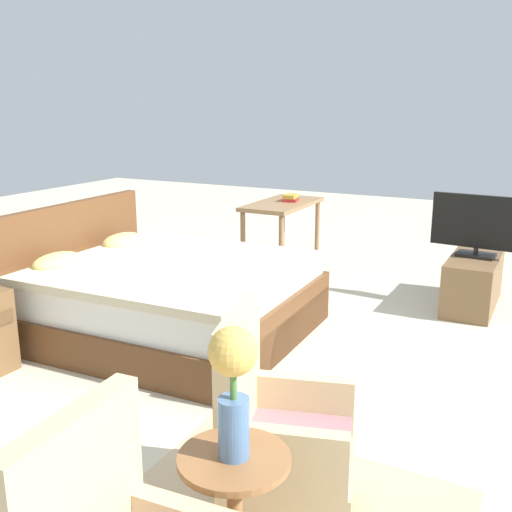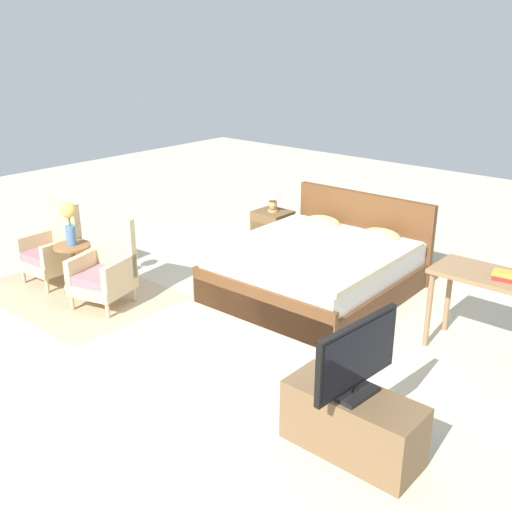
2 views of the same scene
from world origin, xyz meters
name	(u,v)px [view 1 (image 1 of 2)]	position (x,y,z in m)	size (l,w,h in m)	color
ground_plane	(264,367)	(0.00, 0.00, 0.00)	(16.00, 16.00, 0.00)	beige
bed	(162,296)	(0.22, 1.00, 0.30)	(1.84, 2.08, 0.96)	brown
armchair_by_window_right	(278,434)	(-1.32, -0.72, 0.38)	(0.67, 0.67, 0.92)	#CCB284
side_table	(235,509)	(-1.80, -0.78, 0.36)	(0.40, 0.40, 0.57)	#936038
flower_vase	(233,379)	(-1.80, -0.78, 0.86)	(0.17, 0.17, 0.48)	#4C709E
tv_stand	(473,282)	(1.98, -1.08, 0.23)	(0.96, 0.40, 0.46)	brown
tv_flatscreen	(478,225)	(1.98, -1.08, 0.74)	(0.23, 0.79, 0.54)	black
vanity_desk	(282,213)	(2.16, 0.87, 0.65)	(1.04, 0.52, 0.77)	#8E6B47
book_stack	(291,198)	(2.25, 0.82, 0.81)	(0.20, 0.18, 0.07)	#AD2823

